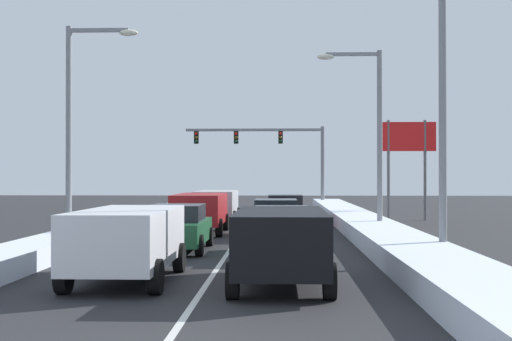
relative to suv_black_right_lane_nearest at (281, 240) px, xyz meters
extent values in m
plane|color=#28282B|center=(-1.67, 10.92, -1.02)|extent=(120.00, 120.00, 0.00)
cube|color=silver|center=(-1.67, 15.43, -1.01)|extent=(0.14, 49.64, 0.01)
cube|color=silver|center=(3.63, 15.43, -0.71)|extent=(2.06, 49.64, 0.61)
cube|color=silver|center=(-6.97, 15.43, -0.73)|extent=(1.60, 49.64, 0.57)
cube|color=black|center=(0.00, 0.01, 0.03)|extent=(1.95, 4.90, 1.25)
cube|color=black|center=(0.00, -2.40, 0.30)|extent=(1.56, 0.06, 0.55)
cube|color=red|center=(-0.78, -2.39, -0.07)|extent=(0.20, 0.08, 0.28)
cube|color=red|center=(0.78, -2.39, -0.07)|extent=(0.20, 0.08, 0.28)
cylinder|color=black|center=(-0.96, 1.71, -0.65)|extent=(0.25, 0.74, 0.74)
cylinder|color=black|center=(0.95, 1.71, -0.65)|extent=(0.25, 0.74, 0.74)
cylinder|color=black|center=(-0.96, -1.69, -0.65)|extent=(0.25, 0.74, 0.74)
cylinder|color=black|center=(0.95, -1.69, -0.65)|extent=(0.25, 0.74, 0.74)
cube|color=slate|center=(0.02, 5.80, -0.39)|extent=(1.82, 4.50, 0.70)
cube|color=black|center=(0.02, 5.65, 0.22)|extent=(1.64, 2.20, 0.55)
cube|color=red|center=(-0.67, 3.60, -0.27)|extent=(0.24, 0.08, 0.14)
cube|color=red|center=(0.71, 3.60, -0.27)|extent=(0.24, 0.08, 0.14)
cylinder|color=black|center=(-0.87, 7.35, -0.69)|extent=(0.22, 0.66, 0.66)
cylinder|color=black|center=(0.91, 7.35, -0.69)|extent=(0.22, 0.66, 0.66)
cylinder|color=black|center=(-0.87, 4.25, -0.69)|extent=(0.22, 0.66, 0.66)
cylinder|color=black|center=(0.91, 4.25, -0.69)|extent=(0.22, 0.66, 0.66)
cube|color=#38383D|center=(-0.18, 12.40, -0.39)|extent=(1.82, 4.50, 0.70)
cube|color=black|center=(-0.18, 12.25, 0.22)|extent=(1.64, 2.20, 0.55)
cube|color=red|center=(-0.87, 10.20, -0.27)|extent=(0.24, 0.08, 0.14)
cube|color=red|center=(0.51, 10.20, -0.27)|extent=(0.24, 0.08, 0.14)
cylinder|color=black|center=(-1.07, 13.95, -0.69)|extent=(0.22, 0.66, 0.66)
cylinder|color=black|center=(0.71, 13.95, -0.69)|extent=(0.22, 0.66, 0.66)
cylinder|color=black|center=(-1.07, 10.85, -0.69)|extent=(0.22, 0.66, 0.66)
cylinder|color=black|center=(0.71, 10.85, -0.69)|extent=(0.22, 0.66, 0.66)
cube|color=maroon|center=(0.24, 19.00, -0.39)|extent=(1.82, 4.50, 0.70)
cube|color=black|center=(0.24, 18.85, 0.22)|extent=(1.64, 2.20, 0.55)
cube|color=red|center=(-0.45, 16.80, -0.27)|extent=(0.24, 0.08, 0.14)
cube|color=red|center=(0.94, 16.80, -0.27)|extent=(0.24, 0.08, 0.14)
cylinder|color=black|center=(-0.65, 20.55, -0.69)|extent=(0.22, 0.66, 0.66)
cylinder|color=black|center=(1.13, 20.55, -0.69)|extent=(0.22, 0.66, 0.66)
cylinder|color=black|center=(-0.65, 17.45, -0.69)|extent=(0.22, 0.66, 0.66)
cylinder|color=black|center=(1.13, 17.45, -0.69)|extent=(0.22, 0.66, 0.66)
cube|color=silver|center=(-3.53, 0.50, 0.03)|extent=(1.95, 4.90, 1.25)
cube|color=black|center=(-3.53, -1.91, 0.30)|extent=(1.56, 0.06, 0.55)
cube|color=red|center=(-4.31, -1.90, -0.07)|extent=(0.20, 0.08, 0.28)
cube|color=red|center=(-2.75, -1.90, -0.07)|extent=(0.20, 0.08, 0.28)
cylinder|color=black|center=(-4.49, 2.20, -0.65)|extent=(0.25, 0.74, 0.74)
cylinder|color=black|center=(-2.58, 2.20, -0.65)|extent=(0.25, 0.74, 0.74)
cylinder|color=black|center=(-4.49, -1.20, -0.65)|extent=(0.25, 0.74, 0.74)
cylinder|color=black|center=(-2.58, -1.20, -0.65)|extent=(0.25, 0.74, 0.74)
cube|color=#1E5633|center=(-3.35, 7.21, -0.39)|extent=(1.82, 4.50, 0.70)
cube|color=black|center=(-3.35, 7.06, 0.22)|extent=(1.64, 2.20, 0.55)
cube|color=red|center=(-4.05, 5.01, -0.27)|extent=(0.24, 0.08, 0.14)
cube|color=red|center=(-2.66, 5.01, -0.27)|extent=(0.24, 0.08, 0.14)
cylinder|color=black|center=(-4.24, 8.76, -0.69)|extent=(0.22, 0.66, 0.66)
cylinder|color=black|center=(-2.46, 8.76, -0.69)|extent=(0.22, 0.66, 0.66)
cylinder|color=black|center=(-4.24, 5.66, -0.69)|extent=(0.22, 0.66, 0.66)
cylinder|color=black|center=(-2.46, 5.66, -0.69)|extent=(0.22, 0.66, 0.66)
cube|color=maroon|center=(-3.40, 14.07, 0.03)|extent=(1.95, 4.90, 1.25)
cube|color=black|center=(-3.40, 11.66, 0.30)|extent=(1.56, 0.06, 0.55)
cube|color=red|center=(-4.18, 11.67, -0.07)|extent=(0.20, 0.08, 0.28)
cube|color=red|center=(-2.62, 11.67, -0.07)|extent=(0.20, 0.08, 0.28)
cylinder|color=black|center=(-4.36, 15.77, -0.65)|extent=(0.25, 0.74, 0.74)
cylinder|color=black|center=(-2.45, 15.77, -0.65)|extent=(0.25, 0.74, 0.74)
cylinder|color=black|center=(-4.36, 12.37, -0.65)|extent=(0.25, 0.74, 0.74)
cylinder|color=black|center=(-2.45, 12.37, -0.65)|extent=(0.25, 0.74, 0.74)
cube|color=#B7BABF|center=(-3.28, 20.36, 0.03)|extent=(1.95, 4.90, 1.25)
cube|color=black|center=(-3.28, 17.95, 0.30)|extent=(1.56, 0.06, 0.55)
cube|color=red|center=(-4.06, 17.96, -0.07)|extent=(0.20, 0.08, 0.28)
cube|color=red|center=(-2.50, 17.96, -0.07)|extent=(0.20, 0.08, 0.28)
cylinder|color=black|center=(-4.23, 22.06, -0.65)|extent=(0.25, 0.74, 0.74)
cylinder|color=black|center=(-2.32, 22.06, -0.65)|extent=(0.25, 0.74, 0.74)
cylinder|color=black|center=(-4.23, 18.66, -0.65)|extent=(0.25, 0.74, 0.74)
cylinder|color=black|center=(-2.32, 18.66, -0.65)|extent=(0.25, 0.74, 0.74)
cylinder|color=slate|center=(3.23, 38.00, 2.08)|extent=(0.28, 0.28, 6.20)
cube|color=slate|center=(-2.00, 38.00, 4.93)|extent=(10.46, 0.20, 0.20)
cube|color=black|center=(0.03, 38.00, 4.36)|extent=(0.34, 0.34, 0.95)
sphere|color=red|center=(0.03, 37.81, 4.64)|extent=(0.22, 0.22, 0.22)
sphere|color=#593F0C|center=(0.03, 37.81, 4.36)|extent=(0.22, 0.22, 0.22)
sphere|color=#0C3819|center=(0.03, 37.81, 4.07)|extent=(0.22, 0.22, 0.22)
cube|color=black|center=(-3.37, 38.00, 4.36)|extent=(0.34, 0.34, 0.95)
sphere|color=red|center=(-3.37, 37.81, 4.64)|extent=(0.22, 0.22, 0.22)
sphere|color=#593F0C|center=(-3.37, 37.81, 4.36)|extent=(0.22, 0.22, 0.22)
sphere|color=#0C3819|center=(-3.37, 37.81, 4.07)|extent=(0.22, 0.22, 0.22)
cube|color=black|center=(-6.43, 38.00, 4.36)|extent=(0.34, 0.34, 0.95)
sphere|color=red|center=(-6.43, 37.81, 4.64)|extent=(0.22, 0.22, 0.22)
sphere|color=#593F0C|center=(-6.43, 37.81, 4.36)|extent=(0.22, 0.22, 0.22)
sphere|color=#0C3819|center=(-6.43, 37.81, 4.07)|extent=(0.22, 0.22, 0.22)
cylinder|color=gray|center=(4.52, 4.15, 3.67)|extent=(0.22, 0.22, 9.37)
cylinder|color=gray|center=(4.05, 13.18, 2.77)|extent=(0.22, 0.22, 7.56)
cube|color=gray|center=(2.95, 13.18, 6.40)|extent=(2.20, 0.14, 0.14)
ellipsoid|color=#EAE5C6|center=(1.85, 13.18, 6.30)|extent=(0.70, 0.36, 0.24)
cylinder|color=gray|center=(-7.75, 9.87, 2.95)|extent=(0.22, 0.22, 7.92)
cube|color=gray|center=(-6.65, 9.87, 6.76)|extent=(2.20, 0.14, 0.14)
ellipsoid|color=#EAE5C6|center=(-5.55, 9.87, 6.66)|extent=(0.70, 0.36, 0.24)
cylinder|color=#59595B|center=(5.95, 23.23, 1.73)|extent=(0.16, 0.16, 5.50)
cylinder|color=#59595B|center=(7.95, 23.23, 1.73)|extent=(0.16, 0.16, 5.50)
cube|color=red|center=(6.95, 23.23, 3.58)|extent=(3.20, 0.12, 1.60)
camera|label=1|loc=(-0.02, -15.53, 1.43)|focal=49.24mm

